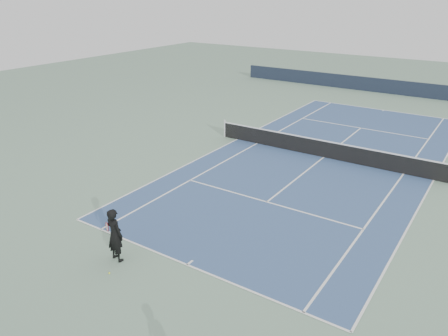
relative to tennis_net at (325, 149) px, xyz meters
The scene contains 6 objects.
ground 0.50m from the tennis_net, ahead, with size 80.00×80.00×0.00m, color gray.
court_surface 0.50m from the tennis_net, ahead, with size 10.97×23.77×0.01m, color #344E7B.
tennis_net is the anchor object (origin of this frame).
windscreen_far 17.89m from the tennis_net, 90.00° to the left, with size 30.00×0.25×1.20m, color black.
tennis_player 13.09m from the tennis_net, 99.50° to the right, with size 0.83×0.59×1.88m.
tennis_ball 13.75m from the tennis_net, 97.40° to the right, with size 0.06×0.06×0.06m, color yellow.
Camera 1 is at (7.66, -21.22, 8.38)m, focal length 35.00 mm.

